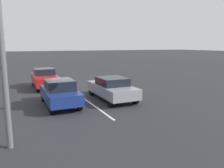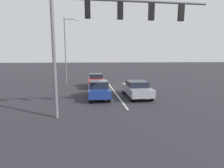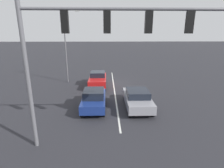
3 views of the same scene
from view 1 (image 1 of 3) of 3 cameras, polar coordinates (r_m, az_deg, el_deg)
name	(u,v)px [view 1 (image 1 of 3)]	position (r m, az deg, el deg)	size (l,w,h in m)	color
ground_plane	(63,84)	(20.70, -12.57, 0.02)	(240.00, 240.00, 0.00)	#28282D
lane_stripe_left_divider	(70,89)	(18.32, -10.88, -1.20)	(0.12, 16.97, 0.01)	silver
car_gray_leftlane_front	(112,88)	(14.33, -0.05, -1.05)	(1.89, 4.46, 1.48)	gray
car_navy_midlane_front	(60,92)	(13.21, -13.50, -2.17)	(1.76, 4.12, 1.56)	navy
car_red_midlane_second	(45,78)	(19.17, -17.16, 1.48)	(1.82, 4.40, 1.60)	red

